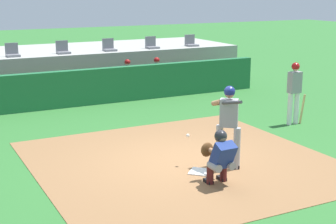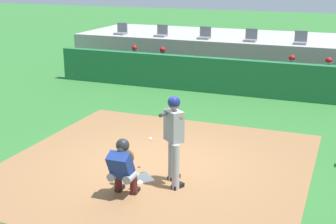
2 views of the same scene
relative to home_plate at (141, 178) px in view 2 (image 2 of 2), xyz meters
The scene contains 17 objects.
ground_plane 0.80m from the home_plate, 90.00° to the left, with size 80.00×80.00×0.00m, color #2D6B2D.
dirt_infield 0.80m from the home_plate, 90.00° to the left, with size 6.40×6.40×0.01m, color olive.
home_plate is the anchor object (origin of this frame).
batter_at_plate 1.23m from the home_plate, ahead, with size 0.51×0.91×1.80m.
catcher_crouched 0.94m from the home_plate, 90.85° to the right, with size 0.49×1.64×1.13m.
dugout_wall 7.32m from the home_plate, 90.00° to the left, with size 13.00×0.30×1.20m, color #1E6638.
dugout_bench 8.30m from the home_plate, 90.00° to the left, with size 11.80×0.44×0.45m, color olive.
dugout_player_0 9.11m from the home_plate, 116.39° to the left, with size 0.49×0.70×1.30m.
dugout_player_1 8.66m from the home_plate, 109.50° to the left, with size 0.49×0.70×1.30m.
dugout_player_2 8.37m from the home_plate, 77.35° to the left, with size 0.49×0.70×1.30m.
dugout_player_3 8.71m from the home_plate, 69.72° to the left, with size 0.49×0.70×1.30m.
stands_platform 11.72m from the home_plate, 90.00° to the left, with size 15.00×4.40×1.40m, color #9E9E99.
stadium_seat_0 11.70m from the home_plate, 118.69° to the left, with size 0.46×0.46×0.48m.
stadium_seat_1 10.94m from the home_plate, 110.05° to the left, with size 0.46×0.46×0.48m.
stadium_seat_2 10.46m from the home_plate, 100.34° to the left, with size 0.46×0.46×0.48m.
stadium_seat_3 10.29m from the home_plate, 90.00° to the left, with size 0.46×0.46×0.48m.
stadium_seat_4 10.46m from the home_plate, 79.66° to the left, with size 0.46×0.46×0.48m.
Camera 2 is at (3.69, -8.65, 4.05)m, focal length 50.29 mm.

